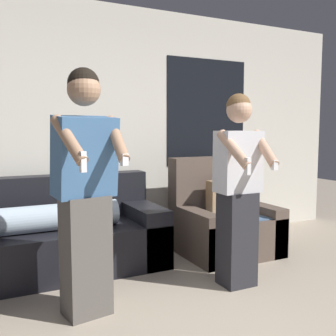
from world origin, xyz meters
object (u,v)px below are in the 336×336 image
object	(u,v)px
couch	(55,238)
person_right	(238,188)
person_left	(85,191)
armchair	(223,222)

from	to	relation	value
couch	person_right	size ratio (longest dim) A/B	1.24
couch	person_left	bearing A→B (deg)	-88.07
couch	armchair	xyz separation A→B (m)	(1.75, -0.23, 0.02)
couch	person_right	world-z (taller)	person_right
couch	person_right	xyz separation A→B (m)	(1.34, -1.06, 0.53)
person_right	person_left	bearing A→B (deg)	178.80
armchair	person_left	world-z (taller)	person_left
armchair	person_right	size ratio (longest dim) A/B	0.63
person_left	person_right	xyz separation A→B (m)	(1.30, -0.03, -0.07)
armchair	person_right	distance (m)	1.06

